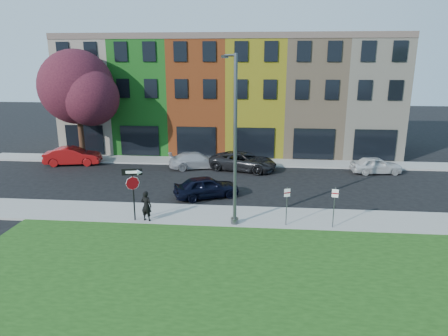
# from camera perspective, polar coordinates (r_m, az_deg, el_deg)

# --- Properties ---
(ground) EXTENTS (120.00, 120.00, 0.00)m
(ground) POSITION_cam_1_polar(r_m,az_deg,el_deg) (19.29, 3.33, -10.54)
(ground) COLOR black
(ground) RESTS_ON ground
(sidewalk_near) EXTENTS (40.00, 3.00, 0.12)m
(sidewalk_near) POSITION_cam_1_polar(r_m,az_deg,el_deg) (22.06, 8.85, -7.11)
(sidewalk_near) COLOR gray
(sidewalk_near) RESTS_ON ground
(sidewalk_far) EXTENTS (40.00, 2.40, 0.12)m
(sidewalk_far) POSITION_cam_1_polar(r_m,az_deg,el_deg) (33.60, -0.87, 0.93)
(sidewalk_far) COLOR gray
(sidewalk_far) RESTS_ON ground
(rowhouse_block) EXTENTS (30.00, 10.12, 10.00)m
(rowhouse_block) POSITION_cam_1_polar(r_m,az_deg,el_deg) (38.81, 0.83, 10.26)
(rowhouse_block) COLOR beige
(rowhouse_block) RESTS_ON ground
(stop_sign) EXTENTS (1.04, 0.26, 2.83)m
(stop_sign) POSITION_cam_1_polar(r_m,az_deg,el_deg) (21.27, -12.90, -2.22)
(stop_sign) COLOR black
(stop_sign) RESTS_ON sidewalk_near
(man) EXTENTS (0.78, 0.67, 1.63)m
(man) POSITION_cam_1_polar(r_m,az_deg,el_deg) (21.48, -11.04, -5.33)
(man) COLOR black
(man) RESTS_ON sidewalk_near
(sedan_near) EXTENTS (4.66, 5.27, 1.38)m
(sedan_near) POSITION_cam_1_polar(r_m,az_deg,el_deg) (24.96, -2.52, -2.71)
(sedan_near) COLOR black
(sedan_near) RESTS_ON ground
(parked_car_red) EXTENTS (3.22, 5.03, 1.47)m
(parked_car_red) POSITION_cam_1_polar(r_m,az_deg,el_deg) (34.95, -20.80, 1.62)
(parked_car_red) COLOR maroon
(parked_car_red) RESTS_ON ground
(parked_car_silver) EXTENTS (4.37, 5.46, 1.28)m
(parked_car_silver) POSITION_cam_1_polar(r_m,az_deg,el_deg) (31.73, -3.92, 1.11)
(parked_car_silver) COLOR #A7A7AC
(parked_car_silver) RESTS_ON ground
(parked_car_dark) EXTENTS (5.02, 6.38, 1.43)m
(parked_car_dark) POSITION_cam_1_polar(r_m,az_deg,el_deg) (31.10, 2.76, 0.98)
(parked_car_dark) COLOR black
(parked_car_dark) RESTS_ON ground
(parked_car_white) EXTENTS (2.40, 4.09, 1.27)m
(parked_car_white) POSITION_cam_1_polar(r_m,az_deg,el_deg) (32.35, 20.90, 0.39)
(parked_car_white) COLOR silver
(parked_car_white) RESTS_ON ground
(street_lamp) EXTENTS (1.11, 2.48, 8.56)m
(street_lamp) POSITION_cam_1_polar(r_m,az_deg,el_deg) (19.90, 1.45, 3.79)
(street_lamp) COLOR #4E5154
(street_lamp) RESTS_ON sidewalk_near
(parking_sign_a) EXTENTS (0.30, 0.15, 2.05)m
(parking_sign_a) POSITION_cam_1_polar(r_m,az_deg,el_deg) (20.60, 8.96, -4.74)
(parking_sign_a) COLOR #4E5154
(parking_sign_a) RESTS_ON sidewalk_near
(parking_sign_b) EXTENTS (0.32, 0.12, 2.13)m
(parking_sign_b) POSITION_cam_1_polar(r_m,az_deg,el_deg) (20.82, 15.49, -4.78)
(parking_sign_b) COLOR #4E5154
(parking_sign_b) RESTS_ON sidewalk_near
(tree_purple) EXTENTS (7.16, 6.26, 9.09)m
(tree_purple) POSITION_cam_1_polar(r_m,az_deg,el_deg) (34.97, -20.08, 10.58)
(tree_purple) COLOR black
(tree_purple) RESTS_ON sidewalk_far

